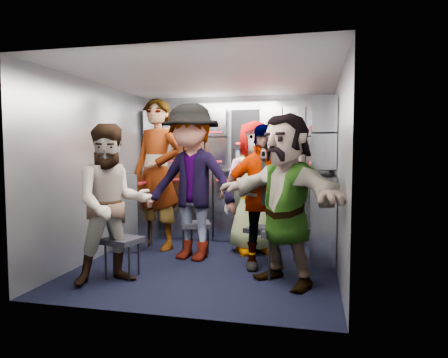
% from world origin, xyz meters
% --- Properties ---
extents(floor, '(3.00, 3.00, 0.00)m').
position_xyz_m(floor, '(0.00, 0.00, 0.00)').
color(floor, black).
rests_on(floor, ground).
extents(wall_back, '(2.80, 0.04, 2.10)m').
position_xyz_m(wall_back, '(0.00, 1.50, 1.05)').
color(wall_back, '#9399A1').
rests_on(wall_back, ground).
extents(wall_left, '(0.04, 3.00, 2.10)m').
position_xyz_m(wall_left, '(-1.40, 0.00, 1.05)').
color(wall_left, '#9399A1').
rests_on(wall_left, ground).
extents(wall_right, '(0.04, 3.00, 2.10)m').
position_xyz_m(wall_right, '(1.40, 0.00, 1.05)').
color(wall_right, '#9399A1').
rests_on(wall_right, ground).
extents(ceiling, '(2.80, 3.00, 0.02)m').
position_xyz_m(ceiling, '(0.00, 0.00, 2.10)').
color(ceiling, silver).
rests_on(ceiling, wall_back).
extents(cart_bank_back, '(2.68, 0.38, 0.99)m').
position_xyz_m(cart_bank_back, '(0.00, 1.29, 0.49)').
color(cart_bank_back, '#9BA1AB').
rests_on(cart_bank_back, ground).
extents(cart_bank_left, '(0.38, 0.76, 0.99)m').
position_xyz_m(cart_bank_left, '(-1.19, 0.56, 0.49)').
color(cart_bank_left, '#9BA1AB').
rests_on(cart_bank_left, ground).
extents(counter, '(2.68, 0.42, 0.03)m').
position_xyz_m(counter, '(0.00, 1.29, 1.01)').
color(counter, '#AFB2B7').
rests_on(counter, cart_bank_back).
extents(locker_bank_back, '(2.68, 0.28, 0.82)m').
position_xyz_m(locker_bank_back, '(0.00, 1.35, 1.49)').
color(locker_bank_back, '#9BA1AB').
rests_on(locker_bank_back, wall_back).
extents(locker_bank_right, '(0.28, 1.00, 0.82)m').
position_xyz_m(locker_bank_right, '(1.25, 0.70, 1.49)').
color(locker_bank_right, '#9BA1AB').
rests_on(locker_bank_right, wall_right).
extents(right_cabinet, '(0.28, 1.20, 1.00)m').
position_xyz_m(right_cabinet, '(1.25, 0.60, 0.50)').
color(right_cabinet, '#9BA1AB').
rests_on(right_cabinet, ground).
extents(coffee_niche, '(0.46, 0.16, 0.84)m').
position_xyz_m(coffee_niche, '(0.18, 1.41, 1.47)').
color(coffee_niche, black).
rests_on(coffee_niche, wall_back).
extents(red_latch_strip, '(2.60, 0.02, 0.03)m').
position_xyz_m(red_latch_strip, '(0.00, 1.09, 0.88)').
color(red_latch_strip, maroon).
rests_on(red_latch_strip, cart_bank_back).
extents(jump_seat_near_left, '(0.41, 0.40, 0.41)m').
position_xyz_m(jump_seat_near_left, '(-0.75, -0.68, 0.36)').
color(jump_seat_near_left, black).
rests_on(jump_seat_near_left, ground).
extents(jump_seat_mid_left, '(0.44, 0.43, 0.41)m').
position_xyz_m(jump_seat_mid_left, '(-0.27, 0.31, 0.36)').
color(jump_seat_mid_left, black).
rests_on(jump_seat_mid_left, ground).
extents(jump_seat_center, '(0.51, 0.49, 0.49)m').
position_xyz_m(jump_seat_center, '(0.41, 0.81, 0.43)').
color(jump_seat_center, black).
rests_on(jump_seat_center, ground).
extents(jump_seat_mid_right, '(0.46, 0.45, 0.41)m').
position_xyz_m(jump_seat_mid_right, '(0.59, 0.13, 0.37)').
color(jump_seat_mid_right, black).
rests_on(jump_seat_mid_right, ground).
extents(jump_seat_near_right, '(0.48, 0.46, 0.49)m').
position_xyz_m(jump_seat_near_right, '(0.88, -0.34, 0.43)').
color(jump_seat_near_right, black).
rests_on(jump_seat_near_right, ground).
extents(attendant_standing, '(0.82, 0.65, 1.97)m').
position_xyz_m(attendant_standing, '(-0.87, 0.55, 0.99)').
color(attendant_standing, black).
rests_on(attendant_standing, ground).
extents(attendant_arc_a, '(0.96, 0.92, 1.55)m').
position_xyz_m(attendant_arc_a, '(-0.75, -0.86, 0.78)').
color(attendant_arc_a, black).
rests_on(attendant_arc_a, ground).
extents(attendant_arc_b, '(1.31, 0.93, 1.84)m').
position_xyz_m(attendant_arc_b, '(-0.27, 0.13, 0.92)').
color(attendant_arc_b, black).
rests_on(attendant_arc_b, ground).
extents(attendant_arc_c, '(0.96, 0.81, 1.67)m').
position_xyz_m(attendant_arc_c, '(0.41, 0.63, 0.83)').
color(attendant_arc_c, black).
rests_on(attendant_arc_c, ground).
extents(attendant_arc_d, '(0.97, 0.50, 1.58)m').
position_xyz_m(attendant_arc_d, '(0.59, -0.05, 0.79)').
color(attendant_arc_d, black).
rests_on(attendant_arc_d, ground).
extents(attendant_arc_e, '(1.51, 1.34, 1.66)m').
position_xyz_m(attendant_arc_e, '(0.88, -0.52, 0.83)').
color(attendant_arc_e, black).
rests_on(attendant_arc_e, ground).
extents(bottle_left, '(0.07, 0.07, 0.23)m').
position_xyz_m(bottle_left, '(-0.69, 1.24, 1.14)').
color(bottle_left, white).
rests_on(bottle_left, counter).
extents(bottle_mid, '(0.06, 0.06, 0.25)m').
position_xyz_m(bottle_mid, '(0.08, 1.24, 1.16)').
color(bottle_mid, white).
rests_on(bottle_mid, counter).
extents(bottle_right, '(0.07, 0.07, 0.23)m').
position_xyz_m(bottle_right, '(0.96, 1.24, 1.15)').
color(bottle_right, white).
rests_on(bottle_right, counter).
extents(cup_left, '(0.08, 0.08, 0.10)m').
position_xyz_m(cup_left, '(-0.61, 1.23, 1.08)').
color(cup_left, beige).
rests_on(cup_left, counter).
extents(cup_right, '(0.08, 0.08, 0.10)m').
position_xyz_m(cup_right, '(0.95, 1.23, 1.08)').
color(cup_right, beige).
rests_on(cup_right, counter).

